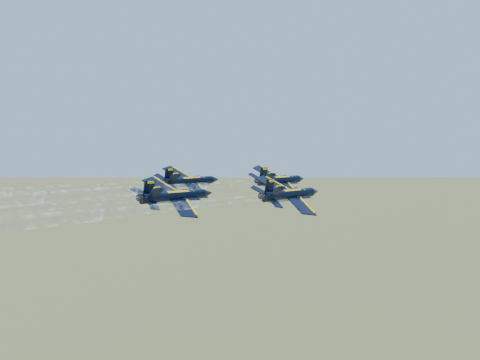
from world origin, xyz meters
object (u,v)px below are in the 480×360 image
Objects in this scene: jet_left at (190,181)px; jet_slot at (177,196)px; jet_lead at (281,180)px; jet_right at (291,194)px.

jet_left and jet_slot have the same top height.
jet_left is at bearing 131.02° from jet_slot.
jet_right is at bearing -48.01° from jet_lead.
jet_slot is (11.30, -15.73, 0.00)m from jet_left.
jet_right is 17.22m from jet_slot.
jet_lead is at bearing 92.33° from jet_slot.
jet_left is 24.34m from jet_right.
jet_right is at bearing 47.84° from jet_slot.
jet_lead is 16.85m from jet_left.
jet_right and jet_slot have the same top height.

